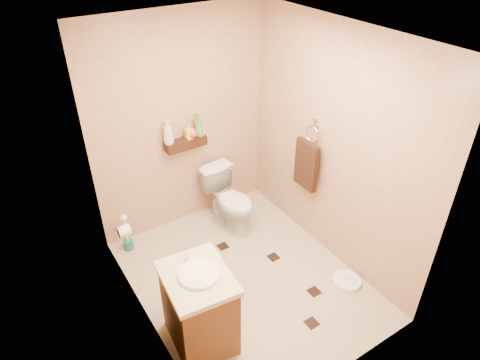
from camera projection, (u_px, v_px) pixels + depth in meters
ground at (245, 279)px, 4.30m from camera, size 2.50×2.50×0.00m
wall_back at (181, 125)px, 4.53m from camera, size 2.00×0.04×2.40m
wall_front at (352, 268)px, 2.77m from camera, size 2.00×0.04×2.40m
wall_left at (135, 219)px, 3.20m from camera, size 0.04×2.50×2.40m
wall_right at (333, 149)px, 4.10m from camera, size 0.04×2.50×2.40m
ceiling at (247, 36)px, 2.99m from camera, size 2.00×2.50×0.02m
wall_shelf at (186, 143)px, 4.57m from camera, size 0.46×0.14×0.10m
floor_accents at (252, 281)px, 4.28m from camera, size 1.07×1.42×0.01m
toilet at (230, 200)px, 4.86m from camera, size 0.46×0.72×0.69m
vanity at (199, 308)px, 3.51m from camera, size 0.57×0.67×0.87m
bathroom_scale at (347, 281)px, 4.24m from camera, size 0.31×0.31×0.06m
toilet_brush at (127, 237)px, 4.60m from camera, size 0.11×0.11×0.46m
towel_ring at (307, 163)px, 4.38m from camera, size 0.12×0.30×0.76m
toilet_paper at (124, 231)px, 4.01m from camera, size 0.12×0.11×0.12m
bottle_a at (168, 132)px, 4.38m from camera, size 0.13×0.13×0.27m
bottle_b at (189, 131)px, 4.52m from camera, size 0.08×0.08×0.17m
bottle_c at (192, 131)px, 4.54m from camera, size 0.15×0.15×0.15m
bottle_d at (198, 125)px, 4.55m from camera, size 0.10×0.10×0.26m
bottle_e at (200, 128)px, 4.58m from camera, size 0.10×0.10×0.16m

